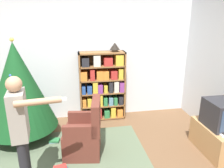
# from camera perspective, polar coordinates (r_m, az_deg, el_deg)

# --- Properties ---
(wall_back) EXTENTS (8.00, 0.10, 2.60)m
(wall_back) POSITION_cam_1_polar(r_m,az_deg,el_deg) (4.59, -8.63, 6.84)
(wall_back) COLOR silver
(wall_back) RESTS_ON ground_plane
(bookshelf) EXTENTS (0.94, 0.30, 1.44)m
(bookshelf) POSITION_cam_1_polar(r_m,az_deg,el_deg) (4.55, -2.46, -0.70)
(bookshelf) COLOR brown
(bookshelf) RESTS_ON ground_plane
(tv_stand) EXTENTS (0.49, 0.84, 0.45)m
(tv_stand) POSITION_cam_1_polar(r_m,az_deg,el_deg) (4.02, 25.69, -12.79)
(tv_stand) COLOR tan
(tv_stand) RESTS_ON ground_plane
(television) EXTENTS (0.43, 0.50, 0.43)m
(television) POSITION_cam_1_polar(r_m,az_deg,el_deg) (3.82, 26.59, -7.04)
(television) COLOR #28282D
(television) RESTS_ON tv_stand
(game_remote) EXTENTS (0.04, 0.12, 0.02)m
(game_remote) POSITION_cam_1_polar(r_m,az_deg,el_deg) (3.65, 26.55, -11.78)
(game_remote) COLOR white
(game_remote) RESTS_ON tv_stand
(christmas_tree) EXTENTS (1.23, 1.23, 1.80)m
(christmas_tree) POSITION_cam_1_polar(r_m,az_deg,el_deg) (4.06, -23.33, -0.61)
(christmas_tree) COLOR #4C3323
(christmas_tree) RESTS_ON ground_plane
(armchair) EXTENTS (0.65, 0.64, 0.92)m
(armchair) POSITION_cam_1_polar(r_m,az_deg,el_deg) (3.57, -7.10, -13.14)
(armchair) COLOR brown
(armchair) RESTS_ON ground_plane
(standing_person) EXTENTS (0.67, 0.47, 1.51)m
(standing_person) POSITION_cam_1_polar(r_m,az_deg,el_deg) (2.79, -22.67, -10.55)
(standing_person) COLOR #232328
(standing_person) RESTS_ON ground_plane
(table_lamp) EXTENTS (0.20, 0.20, 0.18)m
(table_lamp) POSITION_cam_1_polar(r_m,az_deg,el_deg) (4.41, 0.73, 9.77)
(table_lamp) COLOR #473828
(table_lamp) RESTS_ON bookshelf
(book_pile_near_tree) EXTENTS (0.19, 0.15, 0.05)m
(book_pile_near_tree) POSITION_cam_1_polar(r_m,az_deg,el_deg) (4.10, -14.87, -14.10)
(book_pile_near_tree) COLOR #5B899E
(book_pile_near_tree) RESTS_ON ground_plane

